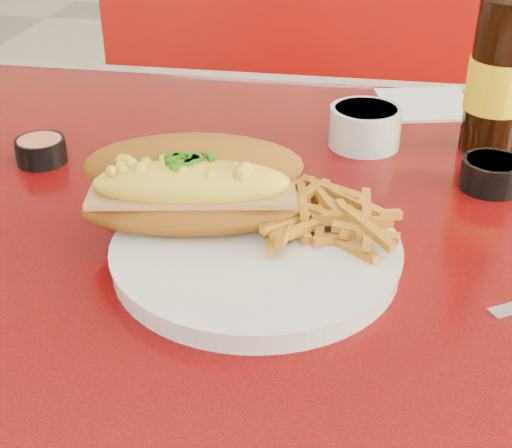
% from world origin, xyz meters
% --- Properties ---
extents(diner_table, '(1.23, 0.83, 0.77)m').
position_xyz_m(diner_table, '(0.00, 0.00, 0.61)').
color(diner_table, red).
rests_on(diner_table, ground).
extents(booth_bench_far, '(1.20, 0.51, 0.90)m').
position_xyz_m(booth_bench_far, '(0.00, 0.81, 0.29)').
color(booth_bench_far, '#930D09').
rests_on(booth_bench_far, ground).
extents(dinner_plate, '(0.33, 0.33, 0.02)m').
position_xyz_m(dinner_plate, '(-0.05, -0.11, 0.78)').
color(dinner_plate, silver).
rests_on(dinner_plate, diner_table).
extents(mac_hoagie, '(0.22, 0.14, 0.09)m').
position_xyz_m(mac_hoagie, '(-0.11, -0.08, 0.83)').
color(mac_hoagie, '#9A5D18').
rests_on(mac_hoagie, dinner_plate).
extents(fries_pile, '(0.12, 0.12, 0.03)m').
position_xyz_m(fries_pile, '(0.01, -0.07, 0.80)').
color(fries_pile, orange).
rests_on(fries_pile, dinner_plate).
extents(fork, '(0.02, 0.14, 0.00)m').
position_xyz_m(fork, '(0.02, -0.09, 0.79)').
color(fork, silver).
rests_on(fork, dinner_plate).
extents(gravy_ramekin, '(0.10, 0.10, 0.05)m').
position_xyz_m(gravy_ramekin, '(0.04, 0.17, 0.80)').
color(gravy_ramekin, silver).
rests_on(gravy_ramekin, diner_table).
extents(sauce_cup_left, '(0.06, 0.06, 0.03)m').
position_xyz_m(sauce_cup_left, '(-0.33, 0.06, 0.79)').
color(sauce_cup_left, black).
rests_on(sauce_cup_left, diner_table).
extents(sauce_cup_right, '(0.09, 0.09, 0.03)m').
position_xyz_m(sauce_cup_right, '(0.18, 0.08, 0.79)').
color(sauce_cup_right, black).
rests_on(sauce_cup_right, diner_table).
extents(beer_bottle, '(0.08, 0.08, 0.28)m').
position_xyz_m(beer_bottle, '(0.19, 0.19, 0.88)').
color(beer_bottle, black).
rests_on(beer_bottle, diner_table).
extents(paper_napkin, '(0.15, 0.15, 0.00)m').
position_xyz_m(paper_napkin, '(0.12, 0.32, 0.77)').
color(paper_napkin, white).
rests_on(paper_napkin, diner_table).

